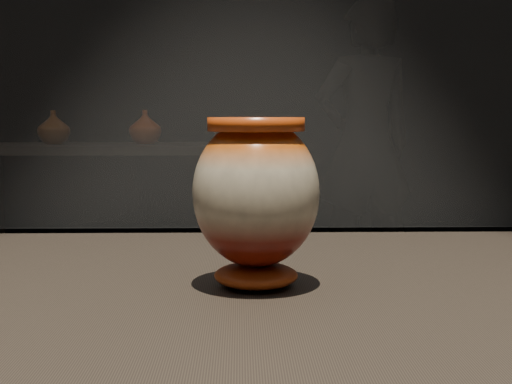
% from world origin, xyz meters
% --- Properties ---
extents(main_vase, '(0.14, 0.14, 0.18)m').
position_xyz_m(main_vase, '(0.14, 0.06, 1.00)').
color(main_vase, '#681309').
rests_on(main_vase, display_plinth).
extents(back_shelf, '(2.00, 0.60, 0.90)m').
position_xyz_m(back_shelf, '(-0.54, 3.54, 0.64)').
color(back_shelf, black).
rests_on(back_shelf, ground).
extents(back_vase_left, '(0.26, 0.26, 0.20)m').
position_xyz_m(back_vase_left, '(-0.96, 3.54, 1.00)').
color(back_vase_left, brown).
rests_on(back_vase_left, back_shelf).
extents(back_vase_mid, '(0.20, 0.20, 0.20)m').
position_xyz_m(back_vase_mid, '(-0.43, 3.57, 1.00)').
color(back_vase_mid, '#681309').
rests_on(back_vase_mid, back_shelf).
extents(back_vase_right, '(0.07, 0.07, 0.11)m').
position_xyz_m(back_vase_right, '(0.02, 3.50, 0.95)').
color(back_vase_right, brown).
rests_on(back_vase_right, back_shelf).
extents(visitor, '(0.74, 0.58, 1.78)m').
position_xyz_m(visitor, '(0.90, 3.72, 0.89)').
color(visitor, black).
rests_on(visitor, ground).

